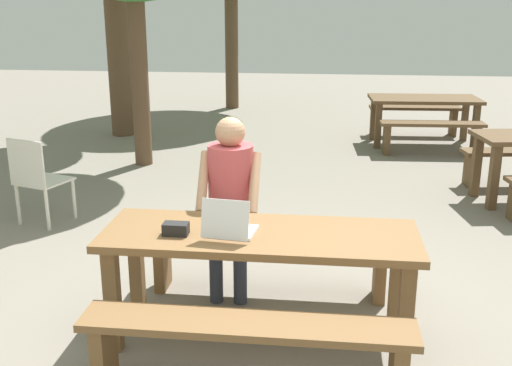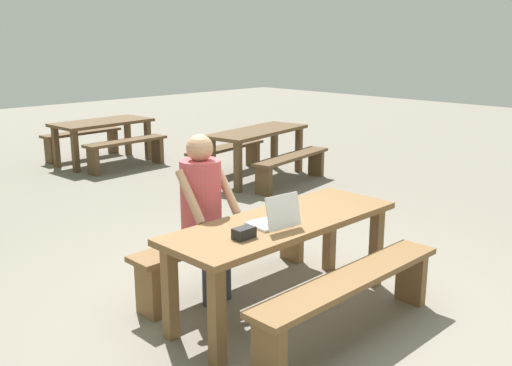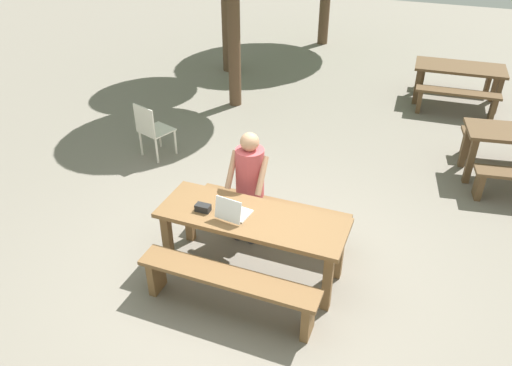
# 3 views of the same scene
# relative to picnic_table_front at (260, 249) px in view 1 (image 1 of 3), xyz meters

# --- Properties ---
(ground_plane) EXTENTS (30.00, 30.00, 0.00)m
(ground_plane) POSITION_rel_picnic_table_front_xyz_m (0.00, 0.00, -0.64)
(ground_plane) COLOR gray
(picnic_table_front) EXTENTS (2.02, 0.71, 0.75)m
(picnic_table_front) POSITION_rel_picnic_table_front_xyz_m (0.00, 0.00, 0.00)
(picnic_table_front) COLOR brown
(picnic_table_front) RESTS_ON ground
(bench_near) EXTENTS (1.86, 0.30, 0.48)m
(bench_near) POSITION_rel_picnic_table_front_xyz_m (0.00, -0.65, -0.28)
(bench_near) COLOR brown
(bench_near) RESTS_ON ground
(bench_far) EXTENTS (1.86, 0.30, 0.48)m
(bench_far) POSITION_rel_picnic_table_front_xyz_m (0.00, 0.65, -0.28)
(bench_far) COLOR brown
(bench_far) RESTS_ON ground
(laptop) EXTENTS (0.33, 0.33, 0.26)m
(laptop) POSITION_rel_picnic_table_front_xyz_m (-0.18, -0.08, 0.18)
(laptop) COLOR white
(laptop) RESTS_ON picnic_table_front
(small_pouch) EXTENTS (0.16, 0.09, 0.08)m
(small_pouch) POSITION_rel_picnic_table_front_xyz_m (-0.52, -0.10, 0.15)
(small_pouch) COLOR black
(small_pouch) RESTS_ON picnic_table_front
(person_seated) EXTENTS (0.44, 0.42, 1.37)m
(person_seated) POSITION_rel_picnic_table_front_xyz_m (-0.29, 0.62, 0.18)
(person_seated) COLOR #333847
(person_seated) RESTS_ON ground
(plastic_chair) EXTENTS (0.56, 0.56, 0.89)m
(plastic_chair) POSITION_rel_picnic_table_front_xyz_m (-2.41, 1.90, -0.16)
(plastic_chair) COLOR silver
(plastic_chair) RESTS_ON ground
(picnic_table_mid) EXTENTS (1.67, 0.88, 0.73)m
(picnic_table_mid) POSITION_rel_picnic_table_front_xyz_m (1.88, 5.93, -0.02)
(picnic_table_mid) COLOR brown
(picnic_table_mid) RESTS_ON ground
(bench_mid_south) EXTENTS (1.48, 0.38, 0.48)m
(bench_mid_south) POSITION_rel_picnic_table_front_xyz_m (1.91, 5.26, -0.29)
(bench_mid_south) COLOR brown
(bench_mid_south) RESTS_ON ground
(bench_mid_north) EXTENTS (1.48, 0.38, 0.48)m
(bench_mid_north) POSITION_rel_picnic_table_front_xyz_m (1.84, 6.60, -0.29)
(bench_mid_north) COLOR brown
(bench_mid_north) RESTS_ON ground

